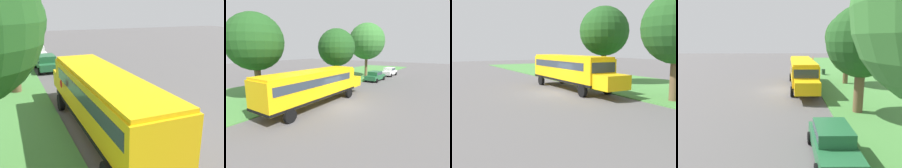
% 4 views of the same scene
% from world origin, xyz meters
% --- Properties ---
extents(ground_plane, '(120.00, 120.00, 0.00)m').
position_xyz_m(ground_plane, '(0.00, 0.00, 0.00)').
color(ground_plane, '#565454').
extents(grass_verge, '(12.00, 80.00, 0.08)m').
position_xyz_m(grass_verge, '(-10.00, 0.00, 0.04)').
color(grass_verge, '#47843D').
rests_on(grass_verge, ground).
extents(school_bus, '(2.85, 12.42, 3.16)m').
position_xyz_m(school_bus, '(-2.41, -1.14, 1.92)').
color(school_bus, yellow).
rests_on(school_bus, ground).
extents(oak_tree_beside_bus, '(5.33, 5.33, 8.34)m').
position_xyz_m(oak_tree_beside_bus, '(-7.72, -3.18, 5.73)').
color(oak_tree_beside_bus, brown).
rests_on(oak_tree_beside_bus, ground).
extents(stop_sign, '(0.08, 0.68, 2.74)m').
position_xyz_m(stop_sign, '(-4.60, -10.08, 1.74)').
color(stop_sign, gray).
rests_on(stop_sign, ground).
extents(trash_bin, '(0.56, 0.56, 0.90)m').
position_xyz_m(trash_bin, '(-6.25, -10.01, 0.45)').
color(trash_bin, '#2D4C33').
rests_on(trash_bin, ground).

